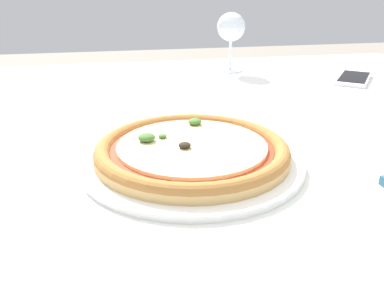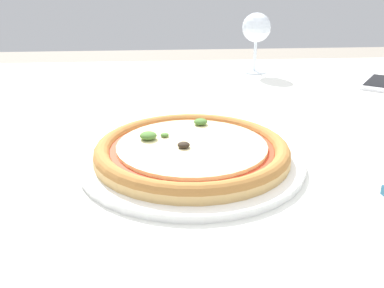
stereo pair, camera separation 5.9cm
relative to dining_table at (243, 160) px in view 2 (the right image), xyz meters
The scene contains 4 objects.
dining_table is the anchor object (origin of this frame).
pizza_plate 0.22m from the dining_table, 121.90° to the right, with size 0.31×0.31×0.04m.
wine_glass_far_left 0.45m from the dining_table, 75.47° to the left, with size 0.07×0.07×0.15m.
cell_phone 0.45m from the dining_table, 32.12° to the left, with size 0.14×0.16×0.01m.
Camera 2 is at (-0.15, -0.72, 0.96)m, focal length 40.00 mm.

